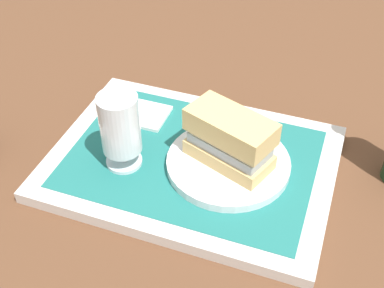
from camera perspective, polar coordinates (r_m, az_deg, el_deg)
name	(u,v)px	position (r m, az deg, el deg)	size (l,w,h in m)	color
ground_plane	(192,167)	(0.81, 0.00, -2.66)	(3.00, 3.00, 0.00)	brown
tray	(192,163)	(0.80, 0.00, -2.15)	(0.44, 0.32, 0.02)	silver
placemat	(192,158)	(0.79, 0.00, -1.59)	(0.38, 0.27, 0.00)	#1E6B66
plate	(228,163)	(0.77, 4.16, -2.13)	(0.19, 0.19, 0.01)	white
sandwich	(228,137)	(0.74, 4.14, 0.79)	(0.14, 0.11, 0.08)	tan
beer_glass	(120,129)	(0.75, -8.13, 1.69)	(0.06, 0.06, 0.12)	silver
napkin_folded	(141,114)	(0.88, -5.75, 3.43)	(0.09, 0.07, 0.01)	white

